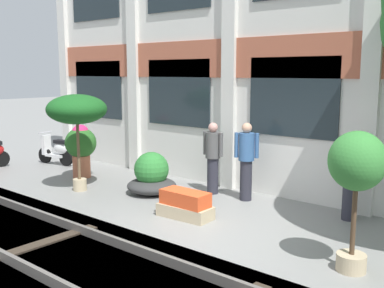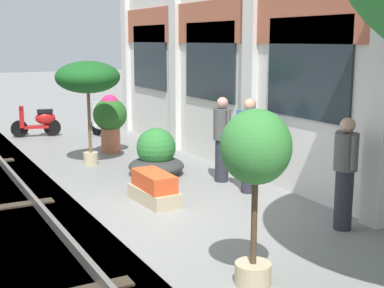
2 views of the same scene
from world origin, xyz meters
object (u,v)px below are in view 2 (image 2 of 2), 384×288
object	(u,v)px
potted_plant_low_pan	(256,158)
potted_plant_tall_urn	(88,79)
resident_by_doorway	(345,170)
resident_near_plants	(249,143)
potted_plant_glazed_jar	(110,118)
potted_plant_wide_bowl	(156,156)
scooter_near_curb	(105,122)
resident_watching_tracks	(222,137)
scooter_second_parked	(38,121)
potted_plant_square_trough	(154,188)

from	to	relation	value
potted_plant_low_pan	potted_plant_tall_urn	size ratio (longest dim) A/B	0.88
potted_plant_low_pan	resident_by_doorway	xyz separation A→B (m)	(-0.86, 2.18, -0.58)
potted_plant_tall_urn	resident_near_plants	bearing A→B (deg)	27.71
potted_plant_glazed_jar	potted_plant_wide_bowl	distance (m)	2.62
potted_plant_low_pan	scooter_near_curb	size ratio (longest dim) A/B	1.45
potted_plant_low_pan	resident_watching_tracks	world-z (taller)	potted_plant_low_pan
potted_plant_glazed_jar	potted_plant_wide_bowl	size ratio (longest dim) A/B	1.24
potted_plant_tall_urn	resident_watching_tracks	xyz separation A→B (m)	(2.58, 1.81, -1.00)
resident_by_doorway	potted_plant_low_pan	bearing A→B (deg)	37.04
resident_near_plants	scooter_second_parked	bearing A→B (deg)	-103.03
potted_plant_wide_bowl	resident_near_plants	size ratio (longest dim) A/B	0.67
potted_plant_wide_bowl	potted_plant_low_pan	distance (m)	5.31
potted_plant_tall_urn	resident_by_doorway	bearing A→B (deg)	18.85
potted_plant_glazed_jar	scooter_near_curb	xyz separation A→B (m)	(-1.93, 0.53, -0.42)
potted_plant_wide_bowl	scooter_near_curb	bearing A→B (deg)	173.82
potted_plant_wide_bowl	resident_by_doorway	world-z (taller)	resident_by_doorway
potted_plant_square_trough	resident_watching_tracks	world-z (taller)	resident_watching_tracks
potted_plant_low_pan	resident_watching_tracks	size ratio (longest dim) A/B	1.21
potted_plant_tall_urn	resident_by_doorway	world-z (taller)	potted_plant_tall_urn
potted_plant_tall_urn	resident_watching_tracks	distance (m)	3.31
potted_plant_low_pan	resident_near_plants	world-z (taller)	potted_plant_low_pan
resident_by_doorway	resident_watching_tracks	size ratio (longest dim) A/B	1.00
resident_watching_tracks	resident_near_plants	xyz separation A→B (m)	(0.89, 0.02, 0.03)
potted_plant_low_pan	potted_plant_tall_urn	world-z (taller)	potted_plant_tall_urn
scooter_near_curb	scooter_second_parked	world-z (taller)	same
potted_plant_square_trough	resident_watching_tracks	size ratio (longest dim) A/B	0.67
potted_plant_square_trough	scooter_second_parked	xyz separation A→B (m)	(-7.34, -0.27, 0.19)
potted_plant_glazed_jar	potted_plant_square_trough	world-z (taller)	potted_plant_glazed_jar
resident_by_doorway	resident_watching_tracks	world-z (taller)	resident_watching_tracks
potted_plant_square_trough	resident_by_doorway	bearing A→B (deg)	37.24
potted_plant_square_trough	potted_plant_glazed_jar	bearing A→B (deg)	169.52
scooter_second_parked	resident_by_doorway	world-z (taller)	resident_by_doorway
potted_plant_tall_urn	scooter_near_curb	xyz separation A→B (m)	(-3.01, 1.40, -1.45)
scooter_near_curb	resident_by_doorway	world-z (taller)	resident_by_doorway
scooter_near_curb	resident_near_plants	distance (m)	6.52
potted_plant_wide_bowl	potted_plant_tall_urn	world-z (taller)	potted_plant_tall_urn
potted_plant_wide_bowl	scooter_near_curb	size ratio (longest dim) A/B	0.83
scooter_second_parked	resident_watching_tracks	xyz separation A→B (m)	(6.69, 2.01, 0.45)
potted_plant_glazed_jar	resident_by_doorway	bearing A→B (deg)	9.09
potted_plant_low_pan	potted_plant_square_trough	xyz separation A→B (m)	(-3.34, 0.30, -1.21)
potted_plant_tall_urn	scooter_near_curb	distance (m)	3.62
potted_plant_square_trough	potted_plant_low_pan	bearing A→B (deg)	-5.07
resident_watching_tracks	potted_plant_glazed_jar	bearing A→B (deg)	-77.33
potted_plant_low_pan	potted_plant_square_trough	size ratio (longest dim) A/B	1.81
potted_plant_low_pan	resident_by_doorway	world-z (taller)	potted_plant_low_pan
potted_plant_wide_bowl	resident_watching_tracks	xyz separation A→B (m)	(1.09, 0.90, 0.50)
potted_plant_glazed_jar	resident_by_doorway	xyz separation A→B (m)	(6.79, 1.09, 0.03)
potted_plant_glazed_jar	potted_plant_low_pan	size ratio (longest dim) A/B	0.71
potted_plant_low_pan	scooter_near_curb	xyz separation A→B (m)	(-9.58, 1.63, -1.03)
resident_watching_tracks	scooter_second_parked	bearing A→B (deg)	-75.02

